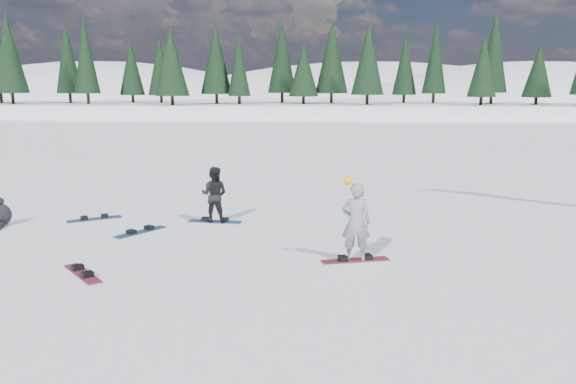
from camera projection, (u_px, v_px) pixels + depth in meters
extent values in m
plane|color=white|center=(253.00, 254.00, 12.79)|extent=(420.00, 420.00, 0.00)
cube|color=white|center=(306.00, 125.00, 66.91)|extent=(90.00, 14.00, 5.00)
ellipsoid|color=white|center=(102.00, 138.00, 185.72)|extent=(143.00, 110.00, 49.50)
ellipsoid|color=white|center=(367.00, 134.00, 210.63)|extent=(182.00, 140.00, 53.20)
ellipsoid|color=white|center=(524.00, 142.00, 159.08)|extent=(117.00, 90.00, 45.00)
cone|color=black|center=(22.00, 72.00, 67.52)|extent=(3.20, 3.20, 7.50)
cone|color=black|center=(53.00, 72.00, 67.32)|extent=(3.20, 3.20, 7.50)
cone|color=black|center=(84.00, 72.00, 67.12)|extent=(3.20, 3.20, 7.50)
cone|color=black|center=(115.00, 72.00, 66.92)|extent=(3.20, 3.20, 7.50)
cone|color=black|center=(147.00, 72.00, 66.72)|extent=(3.20, 3.20, 7.50)
cone|color=black|center=(178.00, 72.00, 66.52)|extent=(3.20, 3.20, 7.50)
cone|color=black|center=(210.00, 72.00, 66.33)|extent=(3.20, 3.20, 7.50)
cone|color=black|center=(242.00, 72.00, 66.13)|extent=(3.20, 3.20, 7.50)
cone|color=black|center=(274.00, 72.00, 65.93)|extent=(3.20, 3.20, 7.50)
cone|color=black|center=(306.00, 72.00, 65.73)|extent=(3.20, 3.20, 7.50)
cone|color=black|center=(339.00, 72.00, 65.53)|extent=(3.20, 3.20, 7.50)
cone|color=black|center=(371.00, 72.00, 65.33)|extent=(3.20, 3.20, 7.50)
cone|color=black|center=(404.00, 72.00, 65.13)|extent=(3.20, 3.20, 7.50)
cone|color=black|center=(437.00, 72.00, 64.94)|extent=(3.20, 3.20, 7.50)
cone|color=black|center=(470.00, 72.00, 64.74)|extent=(3.20, 3.20, 7.50)
cone|color=black|center=(504.00, 72.00, 64.54)|extent=(3.20, 3.20, 7.50)
cone|color=black|center=(538.00, 72.00, 64.34)|extent=(3.20, 3.20, 7.50)
cone|color=black|center=(572.00, 71.00, 64.14)|extent=(3.20, 3.20, 7.50)
imported|color=gray|center=(356.00, 222.00, 12.13)|extent=(0.64, 0.43, 1.74)
sphere|color=yellow|center=(348.00, 181.00, 11.84)|extent=(0.18, 0.18, 0.18)
imported|color=black|center=(214.00, 195.00, 15.61)|extent=(0.84, 0.70, 1.58)
ellipsoid|color=black|center=(1.00, 214.00, 15.32)|extent=(0.60, 0.52, 0.59)
sphere|color=black|center=(0.00, 201.00, 15.25)|extent=(0.23, 0.23, 0.23)
cube|color=maroon|center=(355.00, 260.00, 12.29)|extent=(1.52, 0.65, 0.03)
cube|color=#1B4D96|center=(215.00, 222.00, 15.76)|extent=(1.52, 0.40, 0.03)
cube|color=#9D224E|center=(83.00, 274.00, 11.42)|extent=(1.21, 1.31, 0.03)
cube|color=#1A5490|center=(95.00, 219.00, 16.05)|extent=(1.43, 1.02, 0.03)
cube|color=#17557F|center=(140.00, 232.00, 14.64)|extent=(1.10, 1.38, 0.03)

